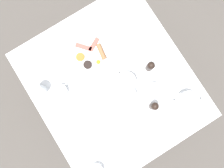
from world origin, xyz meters
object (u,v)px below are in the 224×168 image
Objects in this scene: teapot_near at (126,82)px; water_glass_tall at (38,90)px; pepper_grinder at (154,106)px; fork_spare at (103,15)px; napkin_folded at (139,130)px; knife_by_plate at (86,135)px; creamer_jug at (154,87)px; teacup_with_saucer_right at (61,91)px; breakfast_plate at (92,55)px; salt_grinder at (150,66)px; fork_by_plate at (134,18)px; teapot_far at (187,101)px; spoon_for_tea at (89,100)px.

teapot_near is 1.53× the size of water_glass_tall.
pepper_grinder is 0.69m from fork_spare.
teapot_near is 0.55m from water_glass_tall.
fork_spare is at bearing -15.38° from napkin_folded.
teapot_near reaches higher than knife_by_plate.
teacup_with_saucer_right is at bearing 60.16° from creamer_jug.
breakfast_plate is 0.30m from teacup_with_saucer_right.
pepper_grinder is at bearing 152.37° from salt_grinder.
teapot_far is at bearing 177.80° from fork_by_plate.
spoon_for_tea is (0.03, 0.26, -0.05)m from teapot_near.
fork_spare is (0.77, -0.21, -0.00)m from napkin_folded.
pepper_grinder is 0.42m from spoon_for_tea.
breakfast_plate is 1.73× the size of napkin_folded.
salt_grinder is at bearing 163.38° from fork_by_plate.
teacup_with_saucer_right is 0.58m from fork_spare.
pepper_grinder is 0.73× the size of napkin_folded.
teapot_near is at bearing -20.24° from teapot_far.
spoon_for_tea is at bearing 27.10° from napkin_folded.
fork_spare is at bearing -41.23° from spoon_for_tea.
teapot_far is 0.93m from water_glass_tall.
teapot_near is at bearing 91.50° from salt_grinder.
teapot_near is 0.45m from fork_by_plate.
breakfast_plate is 1.24× the size of knife_by_plate.
teapot_near reaches higher than creamer_jug.
teapot_near is 1.47× the size of spoon_for_tea.
knife_by_plate is (0.15, 0.65, -0.05)m from teapot_far.
breakfast_plate is at bearing 30.10° from creamer_jug.
teapot_near is at bearing -161.91° from breakfast_plate.
fork_spare is at bearing -70.32° from water_glass_tall.
teapot_near is at bearing -97.16° from spoon_for_tea.
teapot_near reaches higher than salt_grinder.
fork_by_plate is 0.89× the size of fork_spare.
salt_grinder reaches higher than teacup_with_saucer_right.
knife_by_plate is (-0.15, 0.58, -0.06)m from salt_grinder.
spoon_for_tea is (-0.31, 0.55, 0.00)m from fork_by_plate.
napkin_folded is at bearing -152.90° from spoon_for_tea.
teapot_far is (-0.30, -0.26, 0.00)m from teapot_near.
water_glass_tall is at bearing -7.49° from teapot_far.
fork_spare is at bearing -59.75° from teacup_with_saucer_right.
water_glass_tall is 0.68m from napkin_folded.
teapot_far is 0.80m from teacup_with_saucer_right.
pepper_grinder is 0.72× the size of fork_spare.
teapot_far reaches higher than spoon_for_tea.
teacup_with_saucer_right is 0.14m from water_glass_tall.
napkin_folded is (-0.00, 0.35, -0.05)m from teapot_far.
water_glass_tall is 0.87× the size of napkin_folded.
fork_spare is at bearing 53.71° from fork_by_plate.
creamer_jug is (-0.12, -0.14, -0.02)m from teapot_near.
fork_by_plate is (0.35, -0.29, -0.05)m from teapot_near.
teapot_near is 1.84× the size of salt_grinder.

